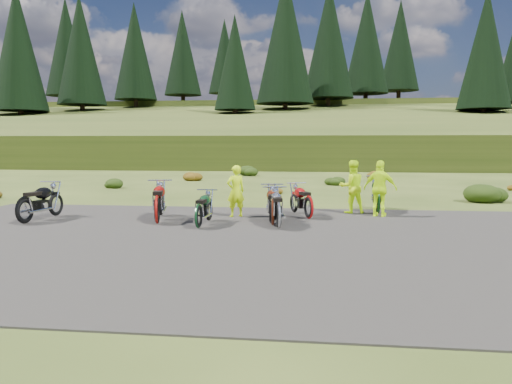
# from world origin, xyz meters

# --- Properties ---
(ground) EXTENTS (300.00, 300.00, 0.00)m
(ground) POSITION_xyz_m (0.00, 0.00, 0.00)
(ground) COLOR #324416
(ground) RESTS_ON ground
(gravel_pad) EXTENTS (20.00, 12.00, 0.04)m
(gravel_pad) POSITION_xyz_m (0.00, -2.00, 0.00)
(gravel_pad) COLOR black
(gravel_pad) RESTS_ON ground
(hill_slope) EXTENTS (300.00, 45.97, 9.37)m
(hill_slope) POSITION_xyz_m (0.00, 50.00, 0.00)
(hill_slope) COLOR #334316
(hill_slope) RESTS_ON ground
(hill_plateau) EXTENTS (300.00, 90.00, 9.17)m
(hill_plateau) POSITION_xyz_m (0.00, 110.00, 0.00)
(hill_plateau) COLOR #334316
(hill_plateau) RESTS_ON ground
(conifer_14) EXTENTS (5.28, 5.28, 14.00)m
(conifer_14) POSITION_xyz_m (-51.00, 70.00, 16.55)
(conifer_14) COLOR black
(conifer_14) RESTS_ON ground
(conifer_15) EXTENTS (7.92, 7.92, 20.00)m
(conifer_15) POSITION_xyz_m (-45.00, 76.00, 20.16)
(conifer_15) COLOR black
(conifer_15) RESTS_ON ground
(conifer_16) EXTENTS (7.48, 7.48, 19.00)m
(conifer_16) POSITION_xyz_m (-39.00, 51.00, 15.28)
(conifer_16) COLOR black
(conifer_16) RESTS_ON ground
(conifer_17) EXTENTS (7.04, 7.04, 18.00)m
(conifer_17) POSITION_xyz_m (-33.00, 57.00, 15.97)
(conifer_17) COLOR black
(conifer_17) RESTS_ON ground
(conifer_18) EXTENTS (6.60, 6.60, 17.00)m
(conifer_18) POSITION_xyz_m (-27.00, 63.00, 16.66)
(conifer_18) COLOR black
(conifer_18) RESTS_ON ground
(conifer_19) EXTENTS (6.16, 6.16, 16.00)m
(conifer_19) POSITION_xyz_m (-21.00, 69.00, 17.36)
(conifer_19) COLOR black
(conifer_19) RESTS_ON ground
(conifer_20) EXTENTS (5.72, 5.72, 15.00)m
(conifer_20) POSITION_xyz_m (-15.00, 75.00, 17.65)
(conifer_20) COLOR black
(conifer_20) RESTS_ON ground
(conifer_21) EXTENTS (5.28, 5.28, 14.00)m
(conifer_21) POSITION_xyz_m (-9.00, 50.00, 12.56)
(conifer_21) COLOR black
(conifer_21) RESTS_ON ground
(conifer_22) EXTENTS (7.92, 7.92, 20.00)m
(conifer_22) POSITION_xyz_m (-3.00, 56.00, 16.77)
(conifer_22) COLOR black
(conifer_22) RESTS_ON ground
(conifer_23) EXTENTS (7.48, 7.48, 19.00)m
(conifer_23) POSITION_xyz_m (3.00, 62.00, 17.47)
(conifer_23) COLOR black
(conifer_23) RESTS_ON ground
(conifer_24) EXTENTS (7.04, 7.04, 18.00)m
(conifer_24) POSITION_xyz_m (9.00, 68.00, 18.16)
(conifer_24) COLOR black
(conifer_24) RESTS_ON ground
(conifer_25) EXTENTS (6.60, 6.60, 17.00)m
(conifer_25) POSITION_xyz_m (15.00, 74.00, 18.66)
(conifer_25) COLOR black
(conifer_25) RESTS_ON ground
(conifer_26) EXTENTS (6.16, 6.16, 16.00)m
(conifer_26) POSITION_xyz_m (21.00, 49.00, 13.37)
(conifer_26) COLOR black
(conifer_26) RESTS_ON ground
(shrub_1) EXTENTS (1.03, 1.03, 0.61)m
(shrub_1) POSITION_xyz_m (-9.10, 11.30, 0.31)
(shrub_1) COLOR black
(shrub_1) RESTS_ON ground
(shrub_2) EXTENTS (1.30, 1.30, 0.77)m
(shrub_2) POSITION_xyz_m (-6.20, 16.60, 0.38)
(shrub_2) COLOR #6B390D
(shrub_2) RESTS_ON ground
(shrub_3) EXTENTS (1.56, 1.56, 0.92)m
(shrub_3) POSITION_xyz_m (-3.30, 21.90, 0.46)
(shrub_3) COLOR black
(shrub_3) RESTS_ON ground
(shrub_4) EXTENTS (0.77, 0.77, 0.45)m
(shrub_4) POSITION_xyz_m (-0.40, 9.20, 0.23)
(shrub_4) COLOR #6B390D
(shrub_4) RESTS_ON ground
(shrub_5) EXTENTS (1.03, 1.03, 0.61)m
(shrub_5) POSITION_xyz_m (2.50, 14.50, 0.31)
(shrub_5) COLOR black
(shrub_5) RESTS_ON ground
(shrub_6) EXTENTS (1.30, 1.30, 0.77)m
(shrub_6) POSITION_xyz_m (5.40, 19.80, 0.38)
(shrub_6) COLOR #6B390D
(shrub_6) RESTS_ON ground
(shrub_7) EXTENTS (1.56, 1.56, 0.92)m
(shrub_7) POSITION_xyz_m (8.30, 7.10, 0.46)
(shrub_7) COLOR black
(shrub_7) RESTS_ON ground
(shrub_8) EXTENTS (0.77, 0.77, 0.45)m
(shrub_8) POSITION_xyz_m (11.20, 12.40, 0.23)
(shrub_8) COLOR #6B390D
(shrub_8) RESTS_ON ground
(motorcycle_0) EXTENTS (0.94, 2.28, 1.17)m
(motorcycle_0) POSITION_xyz_m (-6.76, -0.39, 0.00)
(motorcycle_0) COLOR black
(motorcycle_0) RESTS_ON ground
(motorcycle_1) EXTENTS (1.30, 2.42, 1.21)m
(motorcycle_1) POSITION_xyz_m (-2.99, 0.08, 0.00)
(motorcycle_1) COLOR maroon
(motorcycle_1) RESTS_ON ground
(motorcycle_2) EXTENTS (0.65, 1.90, 0.99)m
(motorcycle_2) POSITION_xyz_m (-1.62, -0.55, 0.00)
(motorcycle_2) COLOR black
(motorcycle_2) RESTS_ON ground
(motorcycle_3) EXTENTS (1.02, 2.16, 1.09)m
(motorcycle_3) POSITION_xyz_m (0.55, -0.38, 0.00)
(motorcycle_3) COLOR #A3A3A8
(motorcycle_3) RESTS_ON ground
(motorcycle_4) EXTENTS (0.93, 2.18, 1.11)m
(motorcycle_4) POSITION_xyz_m (0.34, 0.20, 0.00)
(motorcycle_4) COLOR #571E0E
(motorcycle_4) RESTS_ON ground
(motorcycle_5) EXTENTS (0.73, 1.92, 0.99)m
(motorcycle_5) POSITION_xyz_m (0.26, 0.57, 0.00)
(motorcycle_5) COLOR black
(motorcycle_5) RESTS_ON ground
(motorcycle_6) EXTENTS (1.38, 2.12, 1.06)m
(motorcycle_6) POSITION_xyz_m (1.33, 1.55, 0.00)
(motorcycle_6) COLOR #9C0B0C
(motorcycle_6) RESTS_ON ground
(motorcycle_7) EXTENTS (0.92, 2.34, 1.20)m
(motorcycle_7) POSITION_xyz_m (3.57, 2.91, 0.00)
(motorcycle_7) COLOR black
(motorcycle_7) RESTS_ON ground
(person_middle) EXTENTS (0.71, 0.63, 1.62)m
(person_middle) POSITION_xyz_m (-0.96, 1.72, 0.81)
(person_middle) COLOR #C0EB0C
(person_middle) RESTS_ON ground
(person_right_a) EXTENTS (0.99, 0.86, 1.75)m
(person_right_a) POSITION_xyz_m (2.72, 3.04, 0.87)
(person_right_a) COLOR #C0EB0C
(person_right_a) RESTS_ON ground
(person_right_b) EXTENTS (1.12, 0.76, 1.77)m
(person_right_b) POSITION_xyz_m (3.55, 2.32, 0.89)
(person_right_b) COLOR #C0EB0C
(person_right_b) RESTS_ON ground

